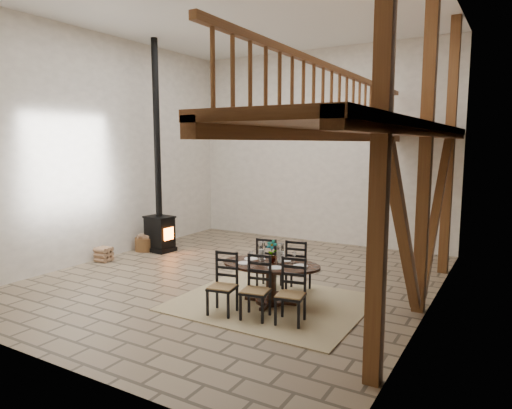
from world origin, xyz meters
The scene contains 7 objects.
ground centered at (0.00, 0.00, 0.00)m, with size 8.00×8.00×0.00m, color #8B785D.
room_shell centered at (1.19, 0.00, 3.01)m, with size 7.02×8.02×5.01m.
rug centered at (1.23, -0.87, 0.01)m, with size 3.00×2.50×0.02m, color tan.
dining_table centered at (1.24, -0.97, 0.38)m, with size 1.78×1.99×1.05m.
wood_stove centered at (-2.85, 0.99, 1.12)m, with size 0.71×0.58×5.00m.
log_basket centered at (-3.19, 0.84, 0.18)m, with size 0.50×0.50×0.41m.
log_stack centered at (-3.24, -0.39, 0.16)m, with size 0.33×0.34×0.32m.
Camera 1 is at (4.65, -7.20, 2.61)m, focal length 32.00 mm.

